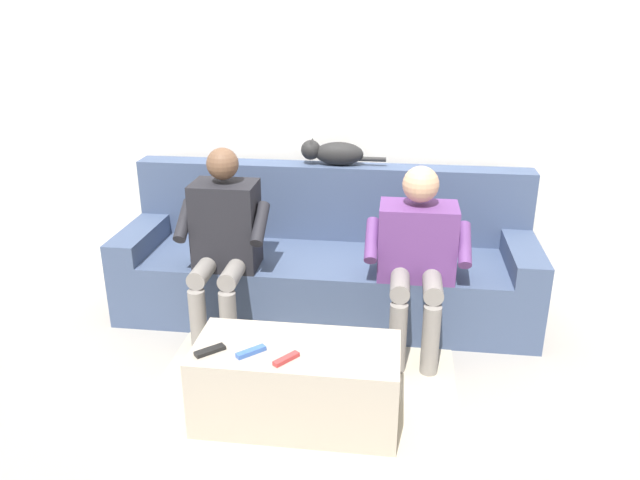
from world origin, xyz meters
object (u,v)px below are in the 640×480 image
at_px(person_left_seated, 417,249).
at_px(cat_on_backrest, 333,153).
at_px(coffee_table, 297,383).
at_px(remote_blue, 251,352).
at_px(couch, 327,263).
at_px(remote_red, 286,359).
at_px(person_right_seated, 224,234).
at_px(remote_black, 210,351).

bearing_deg(person_left_seated, cat_on_backrest, -49.12).
distance_m(coffee_table, remote_blue, 0.31).
xyz_separation_m(couch, person_left_seated, (-0.57, 0.40, 0.30)).
height_order(coffee_table, remote_red, remote_red).
height_order(coffee_table, person_right_seated, person_right_seated).
distance_m(couch, remote_red, 1.35).
bearing_deg(remote_blue, remote_black, -39.94).
relative_size(coffee_table, remote_red, 7.04).
bearing_deg(remote_red, remote_black, -55.97).
distance_m(person_right_seated, remote_black, 0.97).
height_order(remote_red, remote_black, remote_red).
distance_m(person_left_seated, person_right_seated, 1.15).
height_order(couch, coffee_table, couch).
bearing_deg(couch, person_right_seated, 35.03).
height_order(remote_blue, remote_black, remote_blue).
bearing_deg(person_right_seated, coffee_table, 124.91).
relative_size(person_left_seated, cat_on_backrest, 1.91).
bearing_deg(coffee_table, remote_black, 14.31).
relative_size(person_left_seated, person_right_seated, 0.94).
xyz_separation_m(coffee_table, remote_red, (0.03, 0.13, 0.22)).
relative_size(coffee_table, remote_black, 6.71).
xyz_separation_m(person_left_seated, remote_blue, (0.77, 0.91, -0.19)).
distance_m(coffee_table, person_right_seated, 1.09).
bearing_deg(coffee_table, person_left_seated, -124.88).
bearing_deg(cat_on_backrest, person_left_seated, 130.88).
bearing_deg(coffee_table, person_right_seated, -55.09).
xyz_separation_m(coffee_table, person_right_seated, (0.57, -0.82, 0.44)).
relative_size(couch, cat_on_backrest, 4.69).
height_order(cat_on_backrest, remote_blue, cat_on_backrest).
xyz_separation_m(remote_blue, remote_black, (0.19, 0.01, -0.00)).
height_order(person_left_seated, remote_red, person_left_seated).
xyz_separation_m(person_right_seated, remote_black, (-0.18, 0.92, -0.23)).
relative_size(couch, person_right_seated, 2.30).
height_order(person_right_seated, cat_on_backrest, person_right_seated).
bearing_deg(remote_blue, couch, -142.25).
xyz_separation_m(cat_on_backrest, remote_black, (0.40, 1.58, -0.59)).
distance_m(person_left_seated, cat_on_backrest, 0.95).
distance_m(couch, remote_black, 1.39).
bearing_deg(person_left_seated, remote_black, 43.67).
relative_size(coffee_table, person_left_seated, 0.91).
bearing_deg(remote_black, cat_on_backrest, -147.01).
bearing_deg(remote_black, coffee_table, 151.54).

